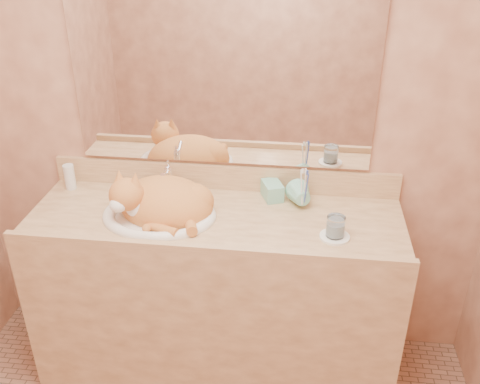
# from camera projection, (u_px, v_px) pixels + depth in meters

# --- Properties ---
(wall_back) EXTENTS (2.40, 0.02, 2.50)m
(wall_back) POSITION_uv_depth(u_px,v_px,m) (223.00, 106.00, 2.32)
(wall_back) COLOR #945943
(wall_back) RESTS_ON ground
(vanity_counter) EXTENTS (1.60, 0.55, 0.85)m
(vanity_counter) POSITION_uv_depth(u_px,v_px,m) (217.00, 296.00, 2.47)
(vanity_counter) COLOR #9B6E45
(vanity_counter) RESTS_ON floor
(mirror) EXTENTS (1.30, 0.02, 0.80)m
(mirror) POSITION_uv_depth(u_px,v_px,m) (222.00, 75.00, 2.24)
(mirror) COLOR white
(mirror) RESTS_ON wall_back
(sink_basin) EXTENTS (0.55, 0.48, 0.15)m
(sink_basin) POSITION_uv_depth(u_px,v_px,m) (158.00, 201.00, 2.24)
(sink_basin) COLOR white
(sink_basin) RESTS_ON vanity_counter
(faucet) EXTENTS (0.04, 0.11, 0.16)m
(faucet) POSITION_uv_depth(u_px,v_px,m) (169.00, 180.00, 2.40)
(faucet) COLOR white
(faucet) RESTS_ON vanity_counter
(cat) EXTENTS (0.48, 0.42, 0.23)m
(cat) POSITION_uv_depth(u_px,v_px,m) (160.00, 200.00, 2.26)
(cat) COLOR #BF672C
(cat) RESTS_ON sink_basin
(soap_dispenser) EXTENTS (0.10, 0.10, 0.17)m
(soap_dispenser) POSITION_uv_depth(u_px,v_px,m) (277.00, 187.00, 2.33)
(soap_dispenser) COLOR #7CC7AE
(soap_dispenser) RESTS_ON vanity_counter
(toothbrush_cup) EXTENTS (0.14, 0.14, 0.10)m
(toothbrush_cup) POSITION_uv_depth(u_px,v_px,m) (303.00, 201.00, 2.30)
(toothbrush_cup) COLOR #7CC7AE
(toothbrush_cup) RESTS_ON vanity_counter
(toothbrushes) EXTENTS (0.03, 0.03, 0.20)m
(toothbrushes) POSITION_uv_depth(u_px,v_px,m) (304.00, 186.00, 2.26)
(toothbrushes) COLOR white
(toothbrushes) RESTS_ON toothbrush_cup
(saucer) EXTENTS (0.12, 0.12, 0.01)m
(saucer) POSITION_uv_depth(u_px,v_px,m) (335.00, 237.00, 2.13)
(saucer) COLOR white
(saucer) RESTS_ON vanity_counter
(water_glass) EXTENTS (0.07, 0.07, 0.09)m
(water_glass) POSITION_uv_depth(u_px,v_px,m) (336.00, 226.00, 2.11)
(water_glass) COLOR silver
(water_glass) RESTS_ON saucer
(lotion_bottle) EXTENTS (0.05, 0.05, 0.12)m
(lotion_bottle) POSITION_uv_depth(u_px,v_px,m) (70.00, 177.00, 2.48)
(lotion_bottle) COLOR white
(lotion_bottle) RESTS_ON vanity_counter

